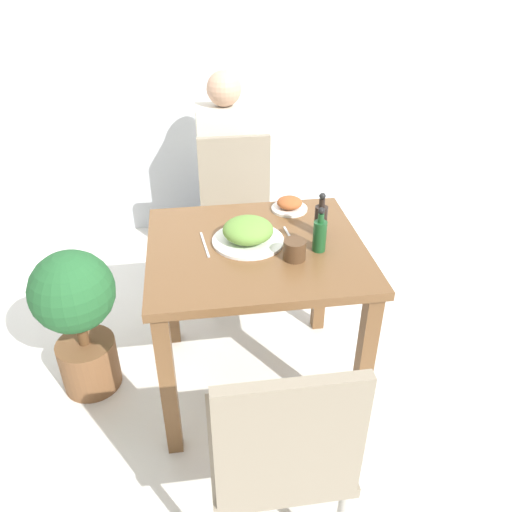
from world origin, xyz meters
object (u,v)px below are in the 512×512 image
chair_far (237,211)px  sauce_bottle (321,219)px  food_plate (248,232)px  potted_plant_left (77,313)px  side_plate (290,205)px  person_figure (227,170)px  condiment_bottle (320,234)px  drink_cup (295,250)px  chair_near (280,448)px

chair_far → sauce_bottle: 0.84m
food_plate → potted_plant_left: bearing=176.3°
side_plate → person_figure: (-0.21, 0.90, -0.19)m
chair_far → side_plate: size_ratio=5.47×
condiment_bottle → side_plate: bearing=97.0°
sauce_bottle → person_figure: bearing=104.2°
side_plate → drink_cup: 0.41m
potted_plant_left → condiment_bottle: bearing=-8.5°
food_plate → chair_far: bearing=87.3°
sauce_bottle → person_figure: person_figure is taller
chair_far → sauce_bottle: size_ratio=4.76×
sauce_bottle → condiment_bottle: same height
chair_near → chair_far: (0.05, 1.55, 0.00)m
food_plate → potted_plant_left: food_plate is taller
chair_near → potted_plant_left: size_ratio=1.25×
chair_far → potted_plant_left: size_ratio=1.25×
side_plate → chair_far: bearing=110.8°
food_plate → side_plate: food_plate is taller
chair_far → food_plate: (-0.04, -0.75, 0.28)m
side_plate → person_figure: size_ratio=0.14×
chair_near → person_figure: size_ratio=0.76×
sauce_bottle → side_plate: bearing=109.0°
chair_far → person_figure: 0.42m
chair_near → potted_plant_left: 1.12m
side_plate → condiment_bottle: bearing=-83.0°
condiment_bottle → person_figure: person_figure is taller
food_plate → drink_cup: 0.22m
food_plate → condiment_bottle: bearing=-21.0°
drink_cup → sauce_bottle: 0.23m
chair_far → food_plate: chair_far is taller
condiment_bottle → drink_cup: bearing=-156.4°
chair_near → drink_cup: (0.17, 0.65, 0.28)m
chair_far → food_plate: bearing=-92.7°
chair_far → person_figure: person_figure is taller
drink_cup → potted_plant_left: drink_cup is taller
food_plate → person_figure: 1.18m
drink_cup → person_figure: 1.33m
side_plate → potted_plant_left: bearing=-167.6°
food_plate → side_plate: 0.34m
person_figure → chair_near: bearing=-90.8°
chair_far → side_plate: chair_far is taller
chair_near → drink_cup: chair_near is taller
condiment_bottle → person_figure: 1.31m
condiment_bottle → potted_plant_left: bearing=171.5°
chair_near → person_figure: person_figure is taller
chair_near → condiment_bottle: size_ratio=4.76×
chair_near → side_plate: bearing=-102.4°
chair_near → condiment_bottle: 0.82m
sauce_bottle → food_plate: bearing=-175.8°
food_plate → person_figure: person_figure is taller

